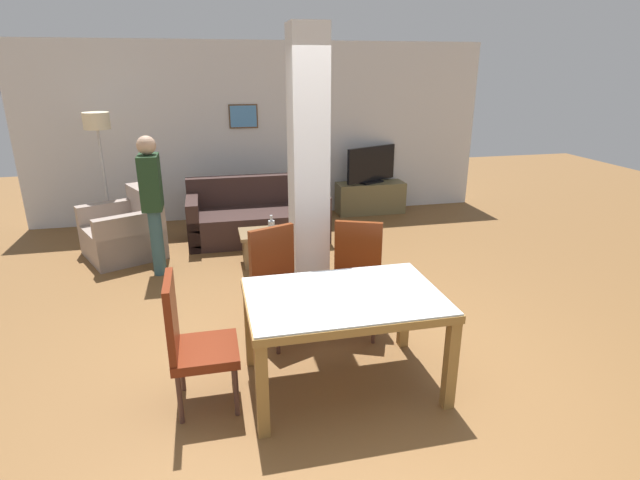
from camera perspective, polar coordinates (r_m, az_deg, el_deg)
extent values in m
plane|color=brown|center=(4.04, 2.60, -16.02)|extent=(18.00, 18.00, 0.00)
cube|color=silver|center=(8.08, -6.48, 12.18)|extent=(7.20, 0.06, 2.70)
cube|color=brown|center=(7.98, -8.75, 13.80)|extent=(0.44, 0.02, 0.36)
cube|color=#4C8CCC|center=(7.97, -8.74, 13.79)|extent=(0.40, 0.01, 0.32)
cube|color=silver|center=(4.81, -1.34, 7.47)|extent=(0.34, 0.38, 2.70)
cube|color=olive|center=(3.29, 4.90, -10.19)|extent=(1.43, 0.06, 0.06)
cube|color=olive|center=(4.07, 1.07, -4.10)|extent=(1.43, 0.06, 0.06)
cube|color=olive|center=(3.57, -7.99, -7.84)|extent=(0.06, 0.84, 0.06)
cube|color=olive|center=(3.90, 12.55, -5.68)|extent=(0.06, 0.84, 0.06)
cube|color=silver|center=(3.66, 2.78, -6.32)|extent=(1.41, 0.94, 0.01)
cube|color=olive|center=(3.40, -6.63, -16.74)|extent=(0.08, 0.08, 0.69)
cube|color=olive|center=(3.73, 14.69, -13.64)|extent=(0.08, 0.08, 0.69)
cube|color=olive|center=(4.13, -8.03, -9.77)|extent=(0.08, 0.08, 0.69)
cube|color=olive|center=(4.41, 9.60, -7.85)|extent=(0.08, 0.08, 0.69)
cube|color=#69290E|center=(4.55, 4.03, -5.61)|extent=(0.60, 0.60, 0.07)
cube|color=#69290E|center=(4.62, 4.38, -1.11)|extent=(0.42, 0.21, 0.54)
cylinder|color=#4B2F27|center=(4.47, 6.16, -9.44)|extent=(0.04, 0.04, 0.39)
cylinder|color=#4B2F27|center=(4.51, 1.27, -9.09)|extent=(0.04, 0.04, 0.39)
cylinder|color=#4B2F27|center=(4.81, 6.47, -7.28)|extent=(0.04, 0.04, 0.39)
cylinder|color=#4B2F27|center=(4.84, 1.95, -6.98)|extent=(0.04, 0.04, 0.39)
cube|color=maroon|center=(4.43, -4.05, -6.32)|extent=(0.60, 0.60, 0.07)
cube|color=maroon|center=(4.48, -5.51, -1.84)|extent=(0.42, 0.21, 0.54)
cylinder|color=#4B2F27|center=(4.49, -0.61, -9.22)|extent=(0.04, 0.04, 0.39)
cylinder|color=#4B2F27|center=(4.31, -4.84, -10.58)|extent=(0.04, 0.04, 0.39)
cylinder|color=#4B2F27|center=(4.77, -3.22, -7.43)|extent=(0.04, 0.04, 0.39)
cylinder|color=#4B2F27|center=(4.60, -7.28, -8.60)|extent=(0.04, 0.04, 0.39)
cube|color=maroon|center=(3.71, -12.95, -12.33)|extent=(0.46, 0.46, 0.07)
cube|color=maroon|center=(3.57, -16.63, -8.34)|extent=(0.05, 0.44, 0.54)
cylinder|color=#4B2F27|center=(3.99, -9.93, -13.52)|extent=(0.04, 0.04, 0.39)
cylinder|color=#4B2F27|center=(3.67, -9.55, -16.68)|extent=(0.04, 0.04, 0.39)
cylinder|color=#4B2F27|center=(4.00, -15.53, -13.89)|extent=(0.04, 0.04, 0.39)
cylinder|color=#4B2F27|center=(3.68, -15.72, -17.09)|extent=(0.04, 0.04, 0.39)
cube|color=#372420|center=(7.12, -7.09, 1.79)|extent=(1.92, 0.91, 0.42)
cube|color=#372420|center=(7.36, -7.53, 5.73)|extent=(1.92, 0.18, 0.42)
cube|color=#372420|center=(7.22, -0.17, 3.14)|extent=(0.16, 0.91, 0.65)
cube|color=#372420|center=(7.06, -14.23, 2.16)|extent=(0.16, 0.91, 0.65)
cube|color=gray|center=(6.90, -21.58, -0.12)|extent=(1.15, 1.18, 0.40)
cube|color=gray|center=(6.88, -19.36, 3.75)|extent=(0.54, 0.89, 0.44)
cube|color=gray|center=(6.52, -20.72, 0.01)|extent=(0.83, 0.49, 0.64)
cube|color=gray|center=(7.22, -22.59, 1.57)|extent=(0.83, 0.49, 0.64)
cube|color=brown|center=(6.17, -6.21, 0.79)|extent=(0.65, 0.48, 0.04)
cube|color=brown|center=(6.24, -6.14, -0.99)|extent=(0.57, 0.40, 0.37)
cylinder|color=#B2B7BC|center=(6.08, -5.56, 1.50)|extent=(0.08, 0.08, 0.16)
cylinder|color=#B2B7BC|center=(6.05, -5.60, 2.47)|extent=(0.03, 0.03, 0.06)
cylinder|color=#B7B7BC|center=(6.04, -5.61, 2.77)|extent=(0.04, 0.04, 0.01)
cube|color=olive|center=(8.38, 5.76, 4.83)|extent=(1.12, 0.40, 0.51)
cube|color=black|center=(8.32, 5.82, 6.63)|extent=(0.44, 0.35, 0.03)
cube|color=black|center=(8.26, 5.89, 8.64)|extent=(0.92, 0.46, 0.56)
cylinder|color=#B7B7BC|center=(7.75, -22.56, 0.32)|extent=(0.31, 0.31, 0.02)
cylinder|color=#B7B7BC|center=(7.56, -23.30, 5.83)|extent=(0.04, 0.04, 1.51)
cylinder|color=beige|center=(7.43, -24.19, 12.33)|extent=(0.34, 0.34, 0.22)
cylinder|color=#31545A|center=(6.25, -18.06, 0.19)|extent=(0.13, 0.13, 0.78)
cylinder|color=#31545A|center=(6.09, -18.18, -0.32)|extent=(0.13, 0.13, 0.78)
cube|color=#1D371E|center=(5.98, -18.81, 6.28)|extent=(0.22, 0.38, 0.62)
sphere|color=tan|center=(5.91, -19.25, 10.19)|extent=(0.21, 0.21, 0.21)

